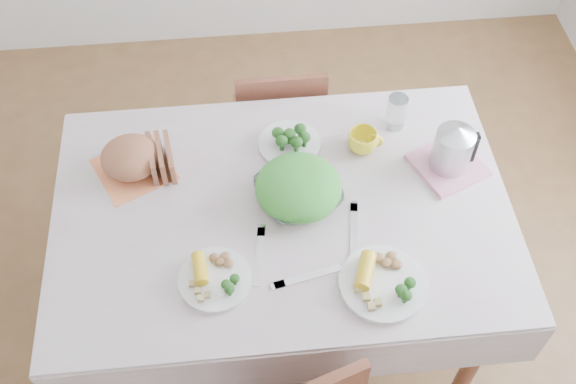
{
  "coord_description": "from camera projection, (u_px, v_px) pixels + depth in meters",
  "views": [
    {
      "loc": [
        -0.11,
        -1.28,
        2.55
      ],
      "look_at": [
        0.02,
        0.02,
        0.82
      ],
      "focal_mm": 42.0,
      "sensor_mm": 36.0,
      "label": 1
    }
  ],
  "objects": [
    {
      "name": "floor",
      "position": [
        284.0,
        315.0,
        2.81
      ],
      "size": [
        3.6,
        3.6,
        0.0
      ],
      "primitive_type": "plane",
      "color": "brown",
      "rests_on": "ground"
    },
    {
      "name": "salad_bowl",
      "position": [
        298.0,
        193.0,
        2.2
      ],
      "size": [
        0.34,
        0.34,
        0.07
      ],
      "primitive_type": "imported",
      "rotation": [
        0.0,
        0.0,
        0.37
      ],
      "color": "white",
      "rests_on": "tablecloth"
    },
    {
      "name": "electric_kettle",
      "position": [
        454.0,
        143.0,
        2.21
      ],
      "size": [
        0.14,
        0.14,
        0.18
      ],
      "primitive_type": "cylinder",
      "rotation": [
        0.0,
        0.0,
        -0.05
      ],
      "color": "#B2B5BA",
      "rests_on": "pink_tray"
    },
    {
      "name": "glass_tumbler",
      "position": [
        396.0,
        113.0,
        2.37
      ],
      "size": [
        0.09,
        0.09,
        0.13
      ],
      "primitive_type": "cylinder",
      "rotation": [
        0.0,
        0.0,
        0.32
      ],
      "color": "white",
      "rests_on": "tablecloth"
    },
    {
      "name": "dinner_plate_right",
      "position": [
        383.0,
        284.0,
        2.02
      ],
      "size": [
        0.37,
        0.37,
        0.02
      ],
      "primitive_type": "cylinder",
      "rotation": [
        0.0,
        0.0,
        -0.7
      ],
      "color": "white",
      "rests_on": "tablecloth"
    },
    {
      "name": "tablecloth",
      "position": [
        283.0,
        209.0,
        2.21
      ],
      "size": [
        1.5,
        1.0,
        0.01
      ],
      "primitive_type": "cube",
      "color": "beige",
      "rests_on": "dining_table"
    },
    {
      "name": "broccoli_plate",
      "position": [
        290.0,
        144.0,
        2.36
      ],
      "size": [
        0.27,
        0.27,
        0.02
      ],
      "primitive_type": "cylinder",
      "rotation": [
        0.0,
        0.0,
        0.27
      ],
      "color": "beige",
      "rests_on": "tablecloth"
    },
    {
      "name": "dining_table",
      "position": [
        283.0,
        269.0,
        2.51
      ],
      "size": [
        1.4,
        0.9,
        0.75
      ],
      "primitive_type": "cube",
      "color": "brown",
      "rests_on": "floor"
    },
    {
      "name": "pink_tray",
      "position": [
        448.0,
        165.0,
        2.3
      ],
      "size": [
        0.28,
        0.28,
        0.02
      ],
      "primitive_type": "cube",
      "rotation": [
        0.0,
        0.0,
        0.41
      ],
      "color": "pink",
      "rests_on": "tablecloth"
    },
    {
      "name": "bread_loaf",
      "position": [
        131.0,
        159.0,
        2.25
      ],
      "size": [
        0.24,
        0.24,
        0.12
      ],
      "primitive_type": "ellipsoid",
      "rotation": [
        0.0,
        0.0,
        -0.27
      ],
      "color": "#925639",
      "rests_on": "napkin"
    },
    {
      "name": "knife",
      "position": [
        308.0,
        276.0,
        2.05
      ],
      "size": [
        0.22,
        0.07,
        0.0
      ],
      "primitive_type": "cube",
      "rotation": [
        0.0,
        0.0,
        1.79
      ],
      "color": "silver",
      "rests_on": "tablecloth"
    },
    {
      "name": "yellow_mug",
      "position": [
        363.0,
        141.0,
        2.32
      ],
      "size": [
        0.14,
        0.14,
        0.08
      ],
      "primitive_type": "imported",
      "rotation": [
        0.0,
        0.0,
        -0.37
      ],
      "color": "yellow",
      "rests_on": "tablecloth"
    },
    {
      "name": "napkin",
      "position": [
        134.0,
        169.0,
        2.3
      ],
      "size": [
        0.31,
        0.31,
        0.0
      ],
      "primitive_type": "cube",
      "rotation": [
        0.0,
        0.0,
        0.45
      ],
      "color": "#EF834C",
      "rests_on": "tablecloth"
    },
    {
      "name": "fork_right",
      "position": [
        354.0,
        230.0,
        2.15
      ],
      "size": [
        0.06,
        0.21,
        0.0
      ],
      "primitive_type": "cube",
      "rotation": [
        0.0,
        0.0,
        -0.16
      ],
      "color": "silver",
      "rests_on": "tablecloth"
    },
    {
      "name": "dinner_plate_left",
      "position": [
        215.0,
        279.0,
        2.03
      ],
      "size": [
        0.27,
        0.27,
        0.02
      ],
      "primitive_type": "cylinder",
      "rotation": [
        0.0,
        0.0,
        -0.24
      ],
      "color": "white",
      "rests_on": "tablecloth"
    },
    {
      "name": "chair_far",
      "position": [
        278.0,
        112.0,
        2.87
      ],
      "size": [
        0.37,
        0.37,
        0.82
      ],
      "primitive_type": "cube",
      "rotation": [
        0.0,
        0.0,
        3.16
      ],
      "color": "brown",
      "rests_on": "floor"
    },
    {
      "name": "fork_left",
      "position": [
        259.0,
        256.0,
        2.09
      ],
      "size": [
        0.06,
        0.22,
        0.0
      ],
      "primitive_type": "cube",
      "rotation": [
        0.0,
        0.0,
        -0.15
      ],
      "color": "silver",
      "rests_on": "tablecloth"
    }
  ]
}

